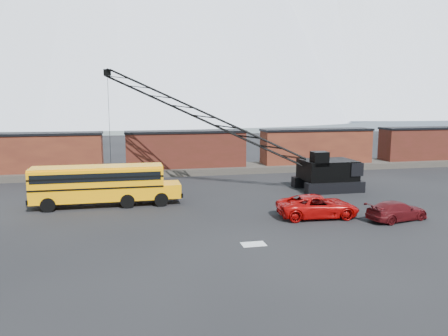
{
  "coord_description": "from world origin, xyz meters",
  "views": [
    {
      "loc": [
        -6.39,
        -27.41,
        8.26
      ],
      "look_at": [
        0.89,
        5.75,
        3.0
      ],
      "focal_mm": 35.0,
      "sensor_mm": 36.0,
      "label": 1
    }
  ],
  "objects_px": {
    "school_bus": "(103,184)",
    "crawler_crane": "(209,119)",
    "maroon_suv": "(397,211)",
    "red_pickup": "(318,206)"
  },
  "relations": [
    {
      "from": "red_pickup",
      "to": "crawler_crane",
      "type": "relative_size",
      "value": 0.25
    },
    {
      "from": "maroon_suv",
      "to": "crawler_crane",
      "type": "xyz_separation_m",
      "value": [
        -10.67,
        14.37,
        5.91
      ]
    },
    {
      "from": "school_bus",
      "to": "maroon_suv",
      "type": "xyz_separation_m",
      "value": [
        20.18,
        -8.72,
        -1.12
      ]
    },
    {
      "from": "school_bus",
      "to": "crawler_crane",
      "type": "bearing_deg",
      "value": 30.72
    },
    {
      "from": "maroon_suv",
      "to": "crawler_crane",
      "type": "relative_size",
      "value": 0.2
    },
    {
      "from": "school_bus",
      "to": "maroon_suv",
      "type": "height_order",
      "value": "school_bus"
    },
    {
      "from": "school_bus",
      "to": "maroon_suv",
      "type": "bearing_deg",
      "value": -23.36
    },
    {
      "from": "school_bus",
      "to": "maroon_suv",
      "type": "distance_m",
      "value": 22.01
    },
    {
      "from": "red_pickup",
      "to": "maroon_suv",
      "type": "xyz_separation_m",
      "value": [
        5.05,
        -1.92,
        -0.14
      ]
    },
    {
      "from": "school_bus",
      "to": "crawler_crane",
      "type": "distance_m",
      "value": 12.05
    }
  ]
}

